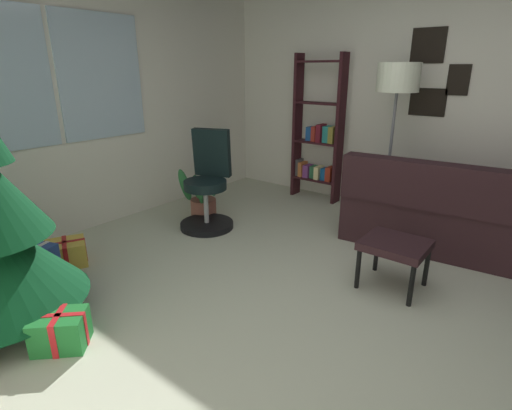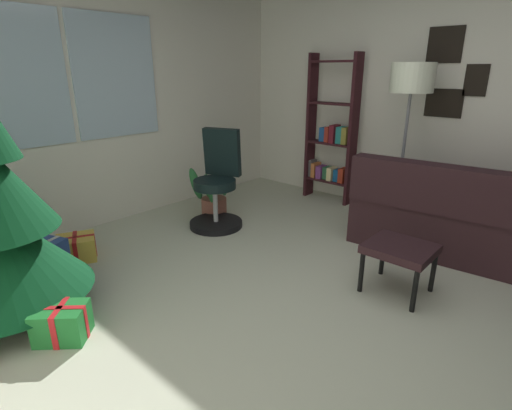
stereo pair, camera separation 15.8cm
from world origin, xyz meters
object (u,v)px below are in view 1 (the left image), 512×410
couch (470,214)px  office_chair (208,190)px  footstool (395,248)px  bookshelf (318,138)px  gift_box_blue (34,266)px  potted_plant (202,198)px  gift_box_gold (66,253)px  gift_box_green (60,331)px  floor_lamp (397,87)px

couch → office_chair: office_chair is taller
footstool → bookshelf: bookshelf is taller
gift_box_blue → potted_plant: size_ratio=0.68×
footstool → office_chair: 2.00m
office_chair → potted_plant: (0.16, 0.27, -0.18)m
gift_box_gold → footstool: bearing=-59.6°
couch → footstool: (-1.23, 0.27, 0.03)m
footstool → potted_plant: 2.27m
gift_box_gold → potted_plant: (1.56, -0.07, 0.12)m
gift_box_green → bookshelf: 3.59m
office_chair → bookshelf: bearing=-14.2°
gift_box_green → couch: bearing=-26.8°
office_chair → footstool: bearing=-90.7°
couch → gift_box_blue: (-2.90, 2.51, -0.17)m
couch → gift_box_gold: bearing=134.9°
gift_box_gold → potted_plant: size_ratio=0.70×
couch → bookshelf: bearing=79.1°
gift_box_green → gift_box_gold: bearing=61.2°
gift_box_gold → bookshelf: (2.96, -0.73, 0.68)m
gift_box_green → bookshelf: size_ratio=0.21×
bookshelf → gift_box_green: bearing=-175.4°
footstool → floor_lamp: floor_lamp is taller
bookshelf → potted_plant: (-1.40, 0.66, -0.56)m
gift_box_blue → floor_lamp: size_ratio=0.24×
potted_plant → gift_box_gold: bearing=177.3°
footstool → floor_lamp: bearing=23.7°
gift_box_green → gift_box_gold: size_ratio=0.91×
floor_lamp → footstool: bearing=-156.3°
gift_box_green → office_chair: bearing=19.1°
bookshelf → potted_plant: size_ratio=3.05×
gift_box_green → gift_box_gold: (0.56, 1.02, -0.01)m
office_chair → floor_lamp: 2.18m
footstool → gift_box_blue: (-1.67, 2.24, -0.19)m
couch → floor_lamp: size_ratio=1.18×
gift_box_blue → floor_lamp: bearing=-28.9°
couch → gift_box_gold: couch is taller
couch → footstool: couch is taller
gift_box_gold → floor_lamp: 3.48m
couch → floor_lamp: floor_lamp is taller
couch → potted_plant: 2.74m
gift_box_blue → floor_lamp: (3.00, -1.66, 1.30)m
couch → potted_plant: size_ratio=3.34×
gift_box_blue → potted_plant: bearing=0.7°
office_chair → gift_box_blue: bearing=171.8°
gift_box_blue → office_chair: bearing=-8.2°
gift_box_gold → gift_box_blue: bearing=-162.7°
office_chair → floor_lamp: size_ratio=0.62×
potted_plant → floor_lamp: bearing=-55.7°
couch → floor_lamp: (0.10, 0.86, 1.13)m
bookshelf → floor_lamp: size_ratio=1.07×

